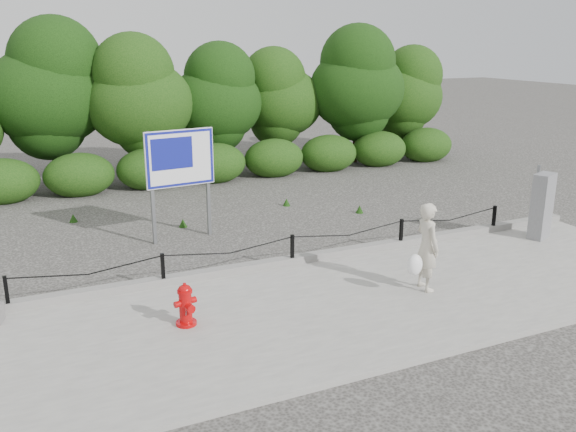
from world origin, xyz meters
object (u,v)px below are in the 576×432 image
(fire_hydrant, at_px, (186,305))
(advertising_sign, at_px, (180,163))
(pedestrian, at_px, (426,248))
(utility_cabinet, at_px, (542,206))

(fire_hydrant, xyz_separation_m, advertising_sign, (1.11, 4.24, 1.31))
(fire_hydrant, bearing_deg, pedestrian, -18.52)
(pedestrian, relative_size, utility_cabinet, 0.98)
(fire_hydrant, height_order, advertising_sign, advertising_sign)
(pedestrian, bearing_deg, fire_hydrant, 88.98)
(utility_cabinet, relative_size, advertising_sign, 0.65)
(utility_cabinet, distance_m, advertising_sign, 7.83)
(fire_hydrant, relative_size, advertising_sign, 0.28)
(pedestrian, bearing_deg, advertising_sign, 37.37)
(advertising_sign, bearing_deg, fire_hydrant, -110.85)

